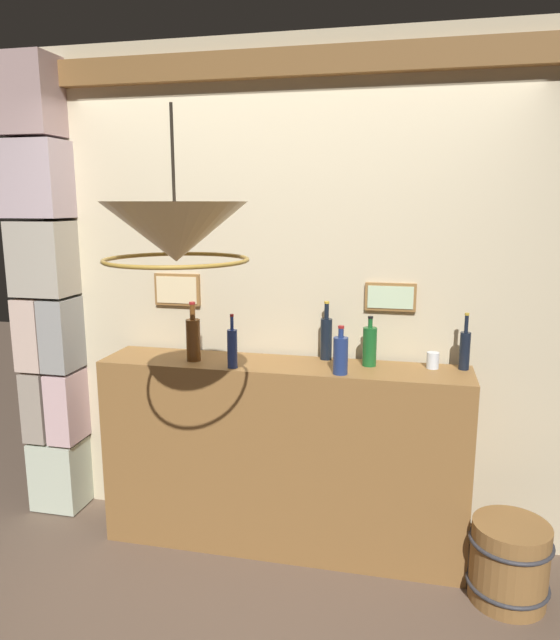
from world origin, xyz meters
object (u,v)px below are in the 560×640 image
liquor_bottle_vodka (465,349)px  liquor_bottle_rum (370,346)px  pendant_lamp (175,234)px  glass_tumbler_rocks (433,360)px  wooden_barrel (509,562)px  liquor_bottle_whiskey (193,338)px  liquor_bottle_brandy (341,355)px  liquor_bottle_bourbon (232,348)px  liquor_bottle_vermouth (326,337)px

liquor_bottle_vodka → liquor_bottle_rum: (-0.48, -0.04, -0.00)m
liquor_bottle_vodka → pendant_lamp: pendant_lamp is taller
liquor_bottle_rum → glass_tumbler_rocks: liquor_bottle_rum is taller
liquor_bottle_vodka → glass_tumbler_rocks: (-0.16, -0.01, -0.07)m
wooden_barrel → liquor_bottle_whiskey: bearing=173.9°
liquor_bottle_brandy → liquor_bottle_whiskey: bearing=174.6°
liquor_bottle_bourbon → wooden_barrel: 1.72m
liquor_bottle_vermouth → liquor_bottle_rum: 0.26m
liquor_bottle_rum → liquor_bottle_brandy: (-0.13, -0.19, -0.01)m
liquor_bottle_whiskey → pendant_lamp: size_ratio=0.57×
liquor_bottle_bourbon → liquor_bottle_brandy: size_ratio=1.15×
liquor_bottle_whiskey → liquor_bottle_rum: (0.95, 0.11, -0.02)m
liquor_bottle_vodka → pendant_lamp: size_ratio=0.53×
liquor_bottle_vermouth → wooden_barrel: liquor_bottle_vermouth is taller
glass_tumbler_rocks → pendant_lamp: pendant_lamp is taller
liquor_bottle_whiskey → liquor_bottle_rum: size_ratio=1.22×
liquor_bottle_rum → glass_tumbler_rocks: 0.33m
liquor_bottle_whiskey → liquor_bottle_rum: bearing=6.5°
liquor_bottle_brandy → pendant_lamp: bearing=-124.1°
liquor_bottle_rum → liquor_bottle_whiskey: bearing=-173.5°
liquor_bottle_bourbon → glass_tumbler_rocks: (1.02, 0.22, -0.07)m
liquor_bottle_vermouth → pendant_lamp: bearing=-111.9°
liquor_bottle_brandy → liquor_bottle_rum: bearing=54.6°
wooden_barrel → liquor_bottle_vermouth: bearing=159.3°
liquor_bottle_whiskey → liquor_bottle_vodka: 1.44m
liquor_bottle_brandy → glass_tumbler_rocks: 0.51m
liquor_bottle_rum → liquor_bottle_vodka: bearing=4.2°
liquor_bottle_brandy → glass_tumbler_rocks: size_ratio=2.93×
liquor_bottle_vermouth → glass_tumbler_rocks: liquor_bottle_vermouth is taller
liquor_bottle_rum → liquor_bottle_brandy: size_ratio=1.08×
liquor_bottle_rum → glass_tumbler_rocks: (0.33, 0.02, -0.07)m
liquor_bottle_rum → glass_tumbler_rocks: bearing=3.8°
liquor_bottle_brandy → wooden_barrel: liquor_bottle_brandy is taller
pendant_lamp → liquor_bottle_bourbon: bearing=92.3°
liquor_bottle_rum → wooden_barrel: 1.25m
liquor_bottle_brandy → liquor_bottle_bourbon: bearing=-178.8°
liquor_bottle_whiskey → wooden_barrel: liquor_bottle_whiskey is taller
liquor_bottle_rum → liquor_bottle_bourbon: bearing=-164.2°
liquor_bottle_vermouth → pendant_lamp: pendant_lamp is taller
liquor_bottle_bourbon → liquor_bottle_vermouth: bearing=31.3°
pendant_lamp → liquor_bottle_whiskey: bearing=108.0°
liquor_bottle_vermouth → pendant_lamp: (-0.42, -1.05, 0.61)m
liquor_bottle_bourbon → liquor_bottle_whiskey: (-0.25, 0.09, 0.02)m
liquor_bottle_brandy → pendant_lamp: pendant_lamp is taller
liquor_bottle_bourbon → pendant_lamp: size_ratio=0.50×
liquor_bottle_vodka → liquor_bottle_rum: liquor_bottle_vodka is taller
liquor_bottle_whiskey → liquor_bottle_brandy: liquor_bottle_whiskey is taller
glass_tumbler_rocks → liquor_bottle_brandy: bearing=-155.7°
pendant_lamp → wooden_barrel: bearing=26.3°
liquor_bottle_vermouth → liquor_bottle_rum: size_ratio=1.21×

